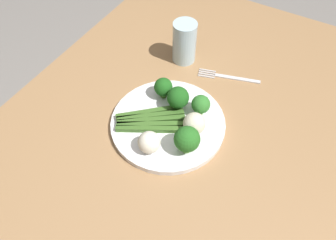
# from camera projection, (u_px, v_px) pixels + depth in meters

# --- Properties ---
(dining_table) EXTENTS (1.32, 0.87, 0.76)m
(dining_table) POSITION_uv_depth(u_px,v_px,m) (171.00, 177.00, 0.80)
(dining_table) COLOR #9E754C
(dining_table) RESTS_ON ground_plane
(plate) EXTENTS (0.27, 0.27, 0.01)m
(plate) POSITION_uv_depth(u_px,v_px,m) (168.00, 123.00, 0.76)
(plate) COLOR white
(plate) RESTS_ON dining_table
(asparagus_bundle) EXTENTS (0.14, 0.16, 0.01)m
(asparagus_bundle) POSITION_uv_depth(u_px,v_px,m) (151.00, 120.00, 0.75)
(asparagus_bundle) COLOR #3D6626
(asparagus_bundle) RESTS_ON plate
(broccoli_back) EXTENTS (0.04, 0.04, 0.05)m
(broccoli_back) POSITION_uv_depth(u_px,v_px,m) (201.00, 105.00, 0.75)
(broccoli_back) COLOR #609E3D
(broccoli_back) RESTS_ON plate
(broccoli_right) EXTENTS (0.06, 0.06, 0.07)m
(broccoli_right) POSITION_uv_depth(u_px,v_px,m) (187.00, 139.00, 0.68)
(broccoli_right) COLOR #568E33
(broccoli_right) RESTS_ON plate
(broccoli_front) EXTENTS (0.05, 0.05, 0.06)m
(broccoli_front) POSITION_uv_depth(u_px,v_px,m) (163.00, 87.00, 0.78)
(broccoli_front) COLOR #4C7F2B
(broccoli_front) RESTS_ON plate
(broccoli_back_right) EXTENTS (0.05, 0.05, 0.06)m
(broccoli_back_right) POSITION_uv_depth(u_px,v_px,m) (178.00, 98.00, 0.75)
(broccoli_back_right) COLOR #4C7F2B
(broccoli_back_right) RESTS_ON plate
(cauliflower_front_left) EXTENTS (0.05, 0.05, 0.05)m
(cauliflower_front_left) POSITION_uv_depth(u_px,v_px,m) (194.00, 124.00, 0.72)
(cauliflower_front_left) COLOR beige
(cauliflower_front_left) RESTS_ON plate
(cauliflower_mid) EXTENTS (0.05, 0.05, 0.05)m
(cauliflower_mid) POSITION_uv_depth(u_px,v_px,m) (149.00, 142.00, 0.69)
(cauliflower_mid) COLOR white
(cauliflower_mid) RESTS_ON plate
(fork) EXTENTS (0.06, 0.16, 0.00)m
(fork) POSITION_uv_depth(u_px,v_px,m) (228.00, 77.00, 0.86)
(fork) COLOR silver
(fork) RESTS_ON dining_table
(water_glass) EXTENTS (0.06, 0.06, 0.12)m
(water_glass) POSITION_uv_depth(u_px,v_px,m) (184.00, 42.00, 0.86)
(water_glass) COLOR silver
(water_glass) RESTS_ON dining_table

